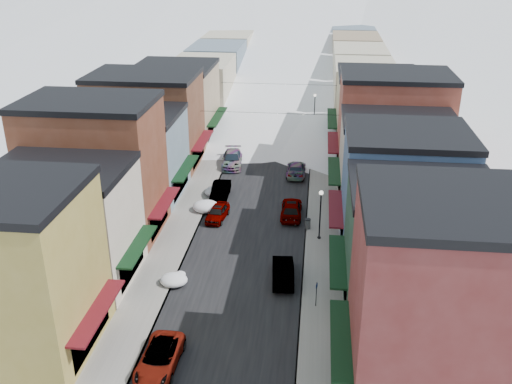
% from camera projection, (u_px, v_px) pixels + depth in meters
% --- Properties ---
extents(road, '(10.00, 160.00, 0.01)m').
position_uv_depth(road, '(280.00, 117.00, 87.42)').
color(road, black).
rests_on(road, ground).
extents(sidewalk_left, '(3.20, 160.00, 0.15)m').
position_uv_depth(sidewalk_left, '(238.00, 115.00, 88.06)').
color(sidewalk_left, gray).
rests_on(sidewalk_left, ground).
extents(sidewalk_right, '(3.20, 160.00, 0.15)m').
position_uv_depth(sidewalk_right, '(324.00, 117.00, 86.72)').
color(sidewalk_right, gray).
rests_on(sidewalk_right, ground).
extents(curb_left, '(0.10, 160.00, 0.15)m').
position_uv_depth(curb_left, '(248.00, 115.00, 87.90)').
color(curb_left, slate).
rests_on(curb_left, ground).
extents(curb_right, '(0.10, 160.00, 0.15)m').
position_uv_depth(curb_right, '(313.00, 117.00, 86.88)').
color(curb_right, slate).
rests_on(curb_right, ground).
extents(bldg_l_yellow, '(11.30, 8.70, 11.50)m').
position_uv_depth(bldg_l_yellow, '(6.00, 271.00, 35.49)').
color(bldg_l_yellow, '#A8903E').
rests_on(bldg_l_yellow, ground).
extents(bldg_l_cream, '(11.30, 8.20, 9.50)m').
position_uv_depth(bldg_l_cream, '(65.00, 224.00, 43.62)').
color(bldg_l_cream, beige).
rests_on(bldg_l_cream, ground).
extents(bldg_l_brick_near, '(12.30, 8.20, 12.50)m').
position_uv_depth(bldg_l_brick_near, '(95.00, 168.00, 50.35)').
color(bldg_l_brick_near, brown).
rests_on(bldg_l_brick_near, ground).
extents(bldg_l_grayblue, '(11.30, 9.20, 9.00)m').
position_uv_depth(bldg_l_grayblue, '(132.00, 154.00, 58.74)').
color(bldg_l_grayblue, gray).
rests_on(bldg_l_grayblue, ground).
extents(bldg_l_brick_far, '(13.30, 9.20, 11.00)m').
position_uv_depth(bldg_l_brick_far, '(147.00, 120.00, 66.62)').
color(bldg_l_brick_far, brown).
rests_on(bldg_l_brick_far, ground).
extents(bldg_l_tan, '(11.30, 11.20, 10.00)m').
position_uv_depth(bldg_l_tan, '(176.00, 102.00, 75.82)').
color(bldg_l_tan, tan).
rests_on(bldg_l_tan, ground).
extents(bldg_r_brick_near, '(12.30, 9.20, 12.50)m').
position_uv_depth(bldg_r_brick_near, '(454.00, 302.00, 31.66)').
color(bldg_r_brick_near, maroon).
rests_on(bldg_r_brick_near, ground).
extents(bldg_r_green, '(11.30, 9.20, 9.50)m').
position_uv_depth(bldg_r_green, '(418.00, 246.00, 40.50)').
color(bldg_r_green, '#1B3928').
rests_on(bldg_r_green, ground).
extents(bldg_r_blue, '(11.30, 9.20, 10.50)m').
position_uv_depth(bldg_r_blue, '(403.00, 190.00, 48.49)').
color(bldg_r_blue, '#37537D').
rests_on(bldg_r_blue, ground).
extents(bldg_r_cream, '(12.30, 9.20, 9.00)m').
position_uv_depth(bldg_r_cream, '(396.00, 161.00, 56.93)').
color(bldg_r_cream, '#B7A693').
rests_on(bldg_r_cream, ground).
extents(bldg_r_brick_far, '(13.30, 9.20, 11.50)m').
position_uv_depth(bldg_r_brick_far, '(393.00, 123.00, 64.56)').
color(bldg_r_brick_far, brown).
rests_on(bldg_r_brick_far, ground).
extents(bldg_r_tan, '(11.30, 11.20, 9.50)m').
position_uv_depth(bldg_r_tan, '(376.00, 108.00, 74.16)').
color(bldg_r_tan, tan).
rests_on(bldg_r_tan, ground).
extents(distant_blocks, '(34.00, 55.00, 8.00)m').
position_uv_depth(distant_blocks, '(289.00, 62.00, 106.73)').
color(distant_blocks, gray).
rests_on(distant_blocks, ground).
extents(overhead_cables, '(16.40, 15.04, 0.04)m').
position_uv_depth(overhead_cables, '(274.00, 97.00, 73.55)').
color(overhead_cables, black).
rests_on(overhead_cables, ground).
extents(car_white_suv, '(2.45, 5.12, 1.41)m').
position_uv_depth(car_white_suv, '(160.00, 358.00, 35.63)').
color(car_white_suv, white).
rests_on(car_white_suv, ground).
extents(car_silver_sedan, '(2.12, 4.24, 1.39)m').
position_uv_depth(car_silver_sedan, '(218.00, 212.00, 54.84)').
color(car_silver_sedan, '#9D9EA5').
rests_on(car_silver_sedan, ground).
extents(car_dark_hatch, '(1.81, 4.86, 1.59)m').
position_uv_depth(car_dark_hatch, '(220.00, 191.00, 59.33)').
color(car_dark_hatch, black).
rests_on(car_dark_hatch, ground).
extents(car_silver_wagon, '(2.88, 5.91, 1.66)m').
position_uv_depth(car_silver_wagon, '(232.00, 159.00, 67.92)').
color(car_silver_wagon, gray).
rests_on(car_silver_wagon, ground).
extents(car_green_sedan, '(2.08, 4.93, 1.58)m').
position_uv_depth(car_green_sedan, '(283.00, 271.00, 44.88)').
color(car_green_sedan, black).
rests_on(car_green_sedan, ground).
extents(car_gray_suv, '(2.07, 5.02, 1.70)m').
position_uv_depth(car_gray_suv, '(291.00, 208.00, 55.32)').
color(car_gray_suv, gray).
rests_on(car_gray_suv, ground).
extents(car_black_sedan, '(2.14, 5.22, 1.51)m').
position_uv_depth(car_black_sedan, '(296.00, 169.00, 65.21)').
color(car_black_sedan, black).
rests_on(car_black_sedan, ground).
extents(car_lane_silver, '(1.96, 4.65, 1.57)m').
position_uv_depth(car_lane_silver, '(267.00, 127.00, 80.04)').
color(car_lane_silver, gray).
rests_on(car_lane_silver, ground).
extents(car_lane_white, '(2.87, 5.51, 1.48)m').
position_uv_depth(car_lane_white, '(299.00, 89.00, 100.59)').
color(car_lane_white, white).
rests_on(car_lane_white, ground).
extents(parking_sign, '(0.13, 0.26, 2.02)m').
position_uv_depth(parking_sign, '(316.00, 292.00, 41.23)').
color(parking_sign, black).
rests_on(parking_sign, sidewalk_right).
extents(trash_can, '(0.57, 0.57, 0.96)m').
position_uv_depth(trash_can, '(308.00, 224.00, 52.79)').
color(trash_can, '#55585A').
rests_on(trash_can, sidewalk_right).
extents(streetlamp_near, '(0.39, 0.39, 4.65)m').
position_uv_depth(streetlamp_near, '(320.00, 209.00, 50.07)').
color(streetlamp_near, black).
rests_on(streetlamp_near, sidewalk_right).
extents(streetlamp_far, '(0.40, 0.40, 4.76)m').
position_uv_depth(streetlamp_far, '(315.00, 106.00, 81.07)').
color(streetlamp_far, black).
rests_on(streetlamp_far, sidewalk_right).
extents(planter_far, '(0.46, 0.46, 0.60)m').
position_uv_depth(planter_far, '(340.00, 341.00, 37.56)').
color(planter_far, '#265326').
rests_on(planter_far, sidewalk_right).
extents(snow_pile_near, '(2.17, 2.53, 0.92)m').
position_uv_depth(snow_pile_near, '(174.00, 279.00, 44.44)').
color(snow_pile_near, white).
rests_on(snow_pile_near, ground).
extents(snow_pile_mid, '(2.66, 2.83, 1.12)m').
position_uv_depth(snow_pile_mid, '(207.00, 206.00, 56.50)').
color(snow_pile_mid, white).
rests_on(snow_pile_mid, ground).
extents(snow_pile_far, '(2.33, 2.63, 0.98)m').
position_uv_depth(snow_pile_far, '(216.00, 191.00, 60.03)').
color(snow_pile_far, white).
rests_on(snow_pile_far, ground).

